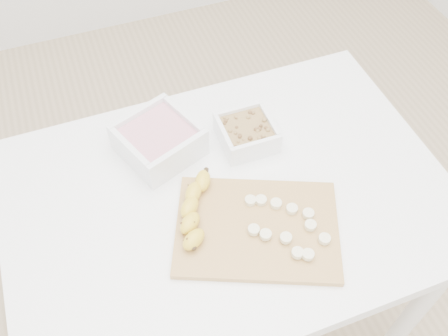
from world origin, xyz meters
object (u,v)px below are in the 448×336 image
object	(u,v)px
cutting_board	(257,228)
banana	(195,210)
bowl_yogurt	(159,140)
bowl_granola	(247,133)
table	(228,217)

from	to	relation	value
cutting_board	banana	world-z (taller)	banana
bowl_yogurt	bowl_granola	bearing A→B (deg)	-12.29
banana	cutting_board	bearing A→B (deg)	4.71
cutting_board	banana	size ratio (longest dim) A/B	1.76
banana	bowl_granola	bearing A→B (deg)	79.59
bowl_granola	table	bearing A→B (deg)	-126.14
table	bowl_granola	xyz separation A→B (m)	(0.10, 0.13, 0.13)
banana	bowl_yogurt	bearing A→B (deg)	132.71
bowl_yogurt	banana	bearing A→B (deg)	-85.11
bowl_granola	bowl_yogurt	bearing A→B (deg)	167.71
table	cutting_board	xyz separation A→B (m)	(0.02, -0.11, 0.10)
bowl_yogurt	bowl_granola	size ratio (longest dim) A/B	1.68
table	bowl_yogurt	size ratio (longest dim) A/B	4.59
bowl_yogurt	banana	world-z (taller)	bowl_yogurt
table	cutting_board	distance (m)	0.15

